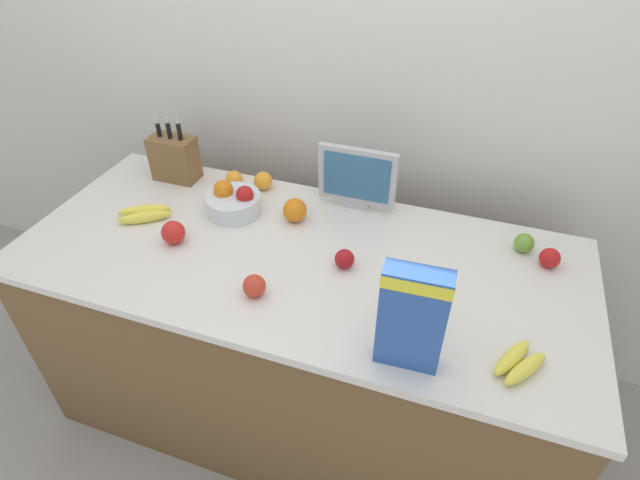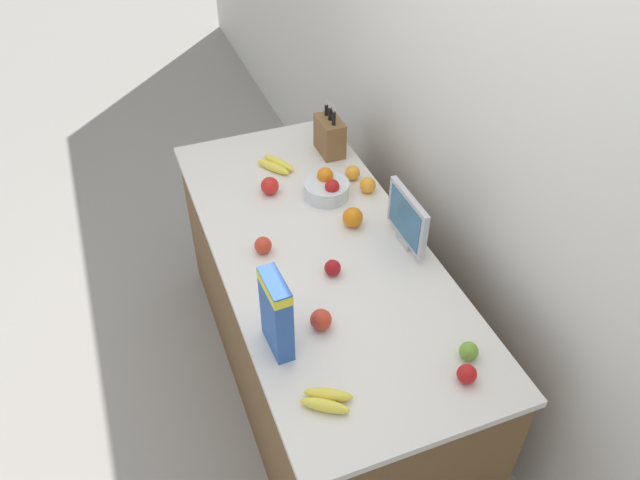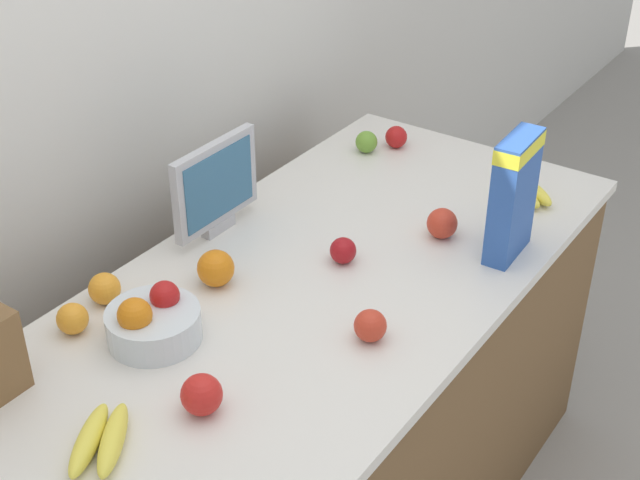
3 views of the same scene
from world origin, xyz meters
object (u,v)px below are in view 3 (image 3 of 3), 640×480
at_px(cereal_box, 514,192).
at_px(orange_front_center, 105,289).
at_px(apple_rightmost, 202,395).
at_px(banana_bunch_right, 527,193).
at_px(apple_leftmost, 442,223).
at_px(orange_mid_left, 72,319).
at_px(banana_bunch_left, 101,440).
at_px(orange_front_left, 216,268).
at_px(fruit_bowl, 153,322).
at_px(apple_front, 343,251).
at_px(apple_rear, 370,326).
at_px(apple_middle, 366,142).
at_px(apple_by_knife_block, 396,137).
at_px(small_monitor, 216,186).

relative_size(cereal_box, orange_front_center, 4.28).
bearing_deg(apple_rightmost, orange_front_center, 70.64).
bearing_deg(banana_bunch_right, apple_rightmost, 171.54).
bearing_deg(apple_leftmost, orange_mid_left, 149.94).
xyz_separation_m(cereal_box, orange_front_center, (-0.71, 0.65, -0.13)).
height_order(banana_bunch_left, orange_front_left, orange_front_left).
xyz_separation_m(apple_leftmost, orange_mid_left, (-0.80, 0.46, -0.00)).
relative_size(fruit_bowl, apple_front, 3.12).
height_order(cereal_box, apple_rear, cereal_box).
bearing_deg(fruit_bowl, apple_front, -18.88).
bearing_deg(apple_middle, banana_bunch_right, -89.81).
distance_m(cereal_box, apple_rightmost, 0.89).
xyz_separation_m(apple_leftmost, orange_front_center, (-0.68, 0.49, -0.00)).
height_order(banana_bunch_right, apple_front, apple_front).
bearing_deg(apple_front, apple_rear, -135.63).
xyz_separation_m(fruit_bowl, apple_middle, (1.02, 0.11, -0.01)).
bearing_deg(orange_front_center, apple_middle, -4.11).
distance_m(apple_by_knife_block, apple_rightmost, 1.25).
height_order(small_monitor, apple_leftmost, small_monitor).
height_order(fruit_bowl, apple_by_knife_block, fruit_bowl).
height_order(apple_by_knife_block, apple_leftmost, apple_leftmost).
height_order(banana_bunch_left, banana_bunch_right, same).
bearing_deg(apple_rightmost, apple_rear, -21.30).
bearing_deg(apple_front, orange_front_center, 141.93).
xyz_separation_m(apple_leftmost, apple_front, (-0.24, 0.14, -0.01)).
height_order(small_monitor, banana_bunch_left, small_monitor).
bearing_deg(orange_mid_left, apple_middle, -2.41).
distance_m(apple_middle, apple_leftmost, 0.52).
xyz_separation_m(banana_bunch_left, apple_by_knife_block, (1.39, 0.20, 0.01)).
height_order(apple_front, orange_front_left, orange_front_left).
height_order(fruit_bowl, apple_middle, fruit_bowl).
height_order(cereal_box, apple_middle, cereal_box).
height_order(apple_rear, apple_front, apple_rear).
relative_size(small_monitor, orange_front_center, 3.98).
distance_m(apple_middle, orange_mid_left, 1.10).
height_order(banana_bunch_right, orange_front_center, orange_front_center).
bearing_deg(orange_front_center, fruit_bowl, -101.16).
xyz_separation_m(apple_leftmost, orange_front_left, (-0.49, 0.33, 0.00)).
bearing_deg(banana_bunch_left, apple_rear, -22.69).
relative_size(apple_rightmost, orange_mid_left, 1.18).
height_order(fruit_bowl, banana_bunch_left, fruit_bowl).
xyz_separation_m(apple_middle, apple_front, (-0.54, -0.28, -0.00)).
xyz_separation_m(banana_bunch_right, apple_front, (-0.54, 0.24, 0.01)).
height_order(banana_bunch_left, apple_rightmost, apple_rightmost).
distance_m(banana_bunch_left, apple_leftmost, 1.02).
bearing_deg(cereal_box, orange_mid_left, 139.90).
relative_size(fruit_bowl, apple_rightmost, 2.47).
bearing_deg(banana_bunch_right, apple_leftmost, 162.21).
distance_m(cereal_box, orange_mid_left, 1.05).
height_order(banana_bunch_right, orange_mid_left, orange_mid_left).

